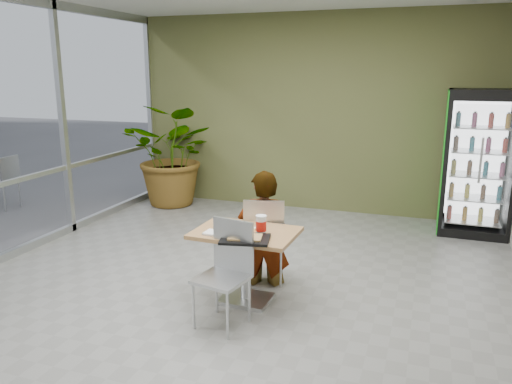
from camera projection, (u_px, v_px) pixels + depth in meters
ground at (232, 292)px, 5.31m from camera, size 7.00×7.00×0.00m
room_envelope at (230, 143)px, 4.93m from camera, size 6.00×7.00×3.20m
dining_table at (246, 251)px, 4.98m from camera, size 1.03×0.74×0.75m
chair_far at (264, 234)px, 5.39m from camera, size 0.52×0.53×0.98m
chair_near at (227, 264)px, 4.57m from camera, size 0.50×0.51×0.97m
seated_woman at (264, 240)px, 5.46m from camera, size 0.65×0.50×1.56m
pizza_plate at (248, 229)px, 4.93m from camera, size 0.29×0.23×0.03m
soda_cup at (261, 225)px, 4.82m from camera, size 0.11×0.11×0.19m
napkin_stack at (213, 233)px, 4.84m from camera, size 0.17×0.17×0.02m
cafeteria_tray at (245, 239)px, 4.65m from camera, size 0.51×0.42×0.03m
beverage_fridge at (478, 163)px, 7.00m from camera, size 0.94×0.73×2.05m
potted_plant at (175, 155)px, 8.56m from camera, size 1.62×1.42×1.75m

